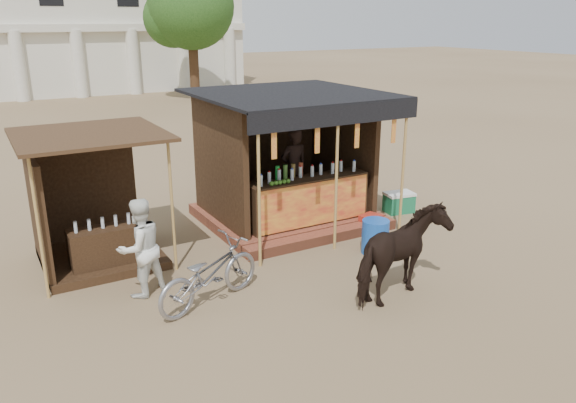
# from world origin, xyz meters

# --- Properties ---
(ground) EXTENTS (120.00, 120.00, 0.00)m
(ground) POSITION_xyz_m (0.00, 0.00, 0.00)
(ground) COLOR #846B4C
(ground) RESTS_ON ground
(main_stall) EXTENTS (3.60, 3.61, 2.78)m
(main_stall) POSITION_xyz_m (1.02, 3.36, 1.03)
(main_stall) COLOR brown
(main_stall) RESTS_ON ground
(secondary_stall) EXTENTS (2.40, 2.40, 2.38)m
(secondary_stall) POSITION_xyz_m (-3.17, 3.24, 0.85)
(secondary_stall) COLOR #3C2716
(secondary_stall) RESTS_ON ground
(cow) EXTENTS (1.88, 1.23, 1.46)m
(cow) POSITION_xyz_m (0.77, -0.61, 0.73)
(cow) COLOR black
(cow) RESTS_ON ground
(motorbike) EXTENTS (2.03, 1.25, 1.01)m
(motorbike) POSITION_xyz_m (-1.90, 0.71, 0.50)
(motorbike) COLOR gray
(motorbike) RESTS_ON ground
(bystander) EXTENTS (0.92, 0.80, 1.60)m
(bystander) POSITION_xyz_m (-2.70, 1.53, 0.80)
(bystander) COLOR white
(bystander) RESTS_ON ground
(blue_barrel) EXTENTS (0.65, 0.65, 0.64)m
(blue_barrel) POSITION_xyz_m (1.55, 1.02, 0.32)
(blue_barrel) COLOR blue
(blue_barrel) RESTS_ON ground
(red_crate) EXTENTS (0.49, 0.46, 0.32)m
(red_crate) POSITION_xyz_m (2.22, 2.00, 0.16)
(red_crate) COLOR maroon
(red_crate) RESTS_ON ground
(cooler) EXTENTS (0.70, 0.54, 0.46)m
(cooler) POSITION_xyz_m (3.48, 2.60, 0.23)
(cooler) COLOR #176B43
(cooler) RESTS_ON ground
(background_building) EXTENTS (26.00, 7.45, 8.18)m
(background_building) POSITION_xyz_m (-2.00, 29.94, 3.98)
(background_building) COLOR silver
(background_building) RESTS_ON ground
(tree) EXTENTS (4.50, 4.40, 7.00)m
(tree) POSITION_xyz_m (5.81, 22.14, 4.63)
(tree) COLOR #382314
(tree) RESTS_ON ground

